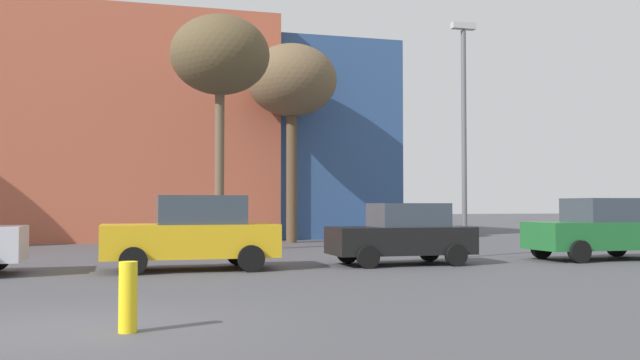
% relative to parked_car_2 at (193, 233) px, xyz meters
% --- Properties ---
extents(ground_plane, '(200.00, 200.00, 0.00)m').
position_rel_parked_car_2_xyz_m(ground_plane, '(-2.36, -8.09, -0.94)').
color(ground_plane, '#47474C').
extents(building_backdrop, '(34.01, 13.95, 12.48)m').
position_rel_parked_car_2_xyz_m(building_backdrop, '(-5.44, 20.15, 4.23)').
color(building_backdrop, '#B2563D').
rests_on(building_backdrop, ground_plane).
extents(parked_car_2, '(4.38, 2.14, 1.90)m').
position_rel_parked_car_2_xyz_m(parked_car_2, '(0.00, 0.00, 0.00)').
color(parked_car_2, gold).
rests_on(parked_car_2, ground_plane).
extents(parked_car_3, '(3.93, 1.93, 1.70)m').
position_rel_parked_car_2_xyz_m(parked_car_3, '(5.76, 0.00, -0.10)').
color(parked_car_3, black).
rests_on(parked_car_3, ground_plane).
extents(parked_car_4, '(4.28, 2.10, 1.85)m').
position_rel_parked_car_2_xyz_m(parked_car_4, '(12.22, 0.00, -0.02)').
color(parked_car_4, '#1E662D').
rests_on(parked_car_4, ground_plane).
extents(bare_tree_0, '(3.57, 3.57, 8.47)m').
position_rel_parked_car_2_xyz_m(bare_tree_0, '(1.60, 6.92, 6.02)').
color(bare_tree_0, brown).
rests_on(bare_tree_0, ground_plane).
extents(bare_tree_1, '(3.97, 3.97, 8.72)m').
position_rel_parked_car_2_xyz_m(bare_tree_1, '(5.40, 11.70, 6.09)').
color(bare_tree_1, brown).
rests_on(bare_tree_1, ground_plane).
extents(bollard_yellow_0, '(0.24, 0.24, 0.92)m').
position_rel_parked_car_2_xyz_m(bollard_yellow_0, '(-1.66, -8.56, -0.48)').
color(bollard_yellow_0, yellow).
rests_on(bollard_yellow_0, ground_plane).
extents(street_lamp, '(0.80, 0.24, 7.47)m').
position_rel_parked_car_2_xyz_m(street_lamp, '(8.71, 2.00, 3.31)').
color(street_lamp, '#59595E').
rests_on(street_lamp, ground_plane).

